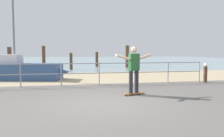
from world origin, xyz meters
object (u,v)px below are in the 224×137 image
object	(u,v)px
skateboarder	(134,67)
seagull	(206,65)
skateboard	(134,93)
bollard_short	(205,75)
sailboat	(23,71)

from	to	relation	value
skateboarder	seagull	world-z (taller)	skateboarder
skateboard	skateboarder	xyz separation A→B (m)	(-0.00, -0.00, 0.95)
skateboarder	bollard_short	xyz separation A→B (m)	(4.42, 2.35, -0.61)
bollard_short	skateboarder	bearing A→B (deg)	-152.02
bollard_short	seagull	xyz separation A→B (m)	(0.01, 0.02, 0.49)
skateboard	skateboarder	bearing A→B (deg)	-135.00
skateboard	skateboarder	size ratio (longest dim) A/B	0.50
seagull	skateboard	bearing A→B (deg)	-151.90
skateboarder	seagull	xyz separation A→B (m)	(4.43, 2.37, -0.12)
skateboard	bollard_short	size ratio (longest dim) A/B	1.01
skateboarder	seagull	distance (m)	5.02
bollard_short	skateboard	bearing A→B (deg)	-152.02
sailboat	bollard_short	size ratio (longest dim) A/B	6.18
skateboard	seagull	world-z (taller)	seagull
bollard_short	seagull	distance (m)	0.49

